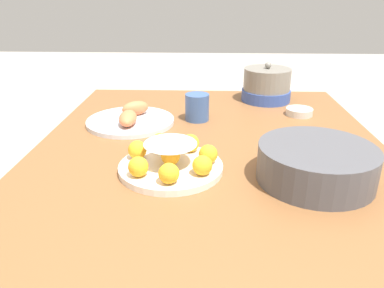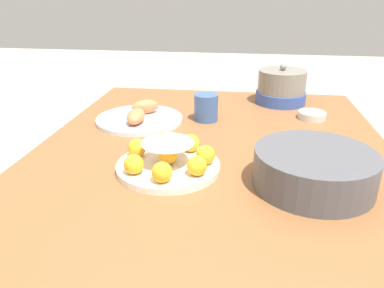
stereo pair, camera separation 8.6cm
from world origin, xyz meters
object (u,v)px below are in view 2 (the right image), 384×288
Objects in this scene: seafood_platter at (140,117)px; cup_near at (206,107)px; cake_plate at (169,159)px; serving_bowl at (314,168)px; sauce_bowl at (312,115)px; dining_table at (212,180)px; warming_pot at (281,87)px.

seafood_platter is 0.22m from cup_near.
cake_plate is 0.95× the size of serving_bowl.
seafood_platter is at bearing -77.99° from cup_near.
serving_bowl is 2.91× the size of sauce_bowl.
dining_table is at bearing -126.93° from serving_bowl.
dining_table is 0.33m from serving_bowl.
sauce_bowl is 1.03× the size of cup_near.
seafood_platter is (-0.32, -0.16, -0.01)m from cake_plate.
sauce_bowl is 0.32× the size of seafood_platter.
cup_near reaches higher than serving_bowl.
warming_pot reaches higher than seafood_platter.
cake_plate is 1.35× the size of warming_pot.
dining_table is 6.48× the size of warming_pot.
cake_plate is 0.36m from seafood_platter.
sauce_bowl is 0.20m from warming_pot.
seafood_platter is at bearing -125.76° from dining_table.
serving_bowl is 0.64m from warming_pot.
sauce_bowl is at bearing 137.22° from cake_plate.
sauce_bowl is (-0.43, 0.40, -0.01)m from cake_plate.
cake_plate is 2.77× the size of sauce_bowl.
sauce_bowl is (-0.47, 0.07, -0.03)m from serving_bowl.
seafood_platter reaches higher than sauce_bowl.
sauce_bowl is at bearing 100.37° from cup_near.
cup_near is (0.06, -0.35, 0.03)m from sauce_bowl.
serving_bowl is at bearing 34.49° from cup_near.
sauce_bowl is (-0.29, 0.31, 0.11)m from dining_table.
serving_bowl is at bearing 83.73° from cake_plate.
serving_bowl is (0.18, 0.24, 0.14)m from dining_table.
dining_table is 0.33m from seafood_platter.
serving_bowl is (0.04, 0.33, 0.02)m from cake_plate.
seafood_platter is at bearing -59.18° from warming_pot.
warming_pot is (-0.24, 0.26, 0.02)m from cup_near.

